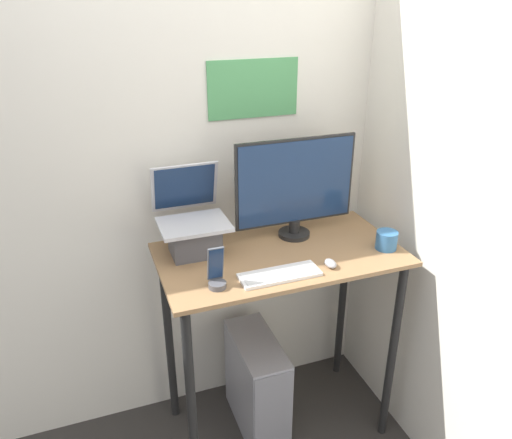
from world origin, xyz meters
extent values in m
cube|color=silver|center=(0.00, 0.67, 1.30)|extent=(6.00, 0.05, 2.60)
cube|color=#4C9959|center=(0.00, 0.64, 1.68)|extent=(0.43, 0.01, 0.26)
cube|color=silver|center=(0.63, 0.00, 1.30)|extent=(0.05, 6.00, 2.60)
cube|color=#936D47|center=(0.00, 0.29, 1.01)|extent=(1.08, 0.59, 0.02)
cylinder|color=black|center=(-0.49, 0.05, 0.50)|extent=(0.04, 0.04, 1.00)
cylinder|color=black|center=(0.49, 0.05, 0.50)|extent=(0.04, 0.04, 1.00)
cylinder|color=black|center=(-0.49, 0.54, 0.50)|extent=(0.04, 0.04, 1.00)
cylinder|color=black|center=(0.49, 0.54, 0.50)|extent=(0.04, 0.04, 1.00)
cube|color=#4C4C51|center=(-0.36, 0.42, 1.09)|extent=(0.21, 0.16, 0.13)
cube|color=#B7B7BC|center=(-0.36, 0.42, 1.16)|extent=(0.30, 0.23, 0.02)
cube|color=#B7B7BC|center=(-0.36, 0.57, 1.28)|extent=(0.30, 0.08, 0.23)
cube|color=navy|center=(-0.36, 0.56, 1.29)|extent=(0.27, 0.06, 0.20)
cylinder|color=black|center=(0.13, 0.43, 1.03)|extent=(0.15, 0.15, 0.02)
cylinder|color=black|center=(0.13, 0.43, 1.07)|extent=(0.05, 0.05, 0.06)
cube|color=black|center=(0.13, 0.43, 1.29)|extent=(0.58, 0.01, 0.40)
cube|color=navy|center=(0.13, 0.42, 1.29)|extent=(0.55, 0.01, 0.38)
cube|color=white|center=(-0.08, 0.11, 1.03)|extent=(0.34, 0.12, 0.01)
cube|color=silver|center=(-0.08, 0.11, 1.04)|extent=(0.31, 0.10, 0.00)
ellipsoid|color=#99999E|center=(0.15, 0.10, 1.04)|extent=(0.04, 0.07, 0.03)
cylinder|color=#4C4C51|center=(-0.34, 0.11, 1.03)|extent=(0.07, 0.07, 0.02)
cube|color=#4C515B|center=(-0.34, 0.13, 1.12)|extent=(0.06, 0.04, 0.15)
cube|color=navy|center=(-0.34, 0.12, 1.12)|extent=(0.06, 0.03, 0.14)
cube|color=gray|center=(-0.10, 0.33, 0.26)|extent=(0.20, 0.46, 0.53)
cube|color=slate|center=(-0.10, 0.10, 0.26)|extent=(0.19, 0.01, 0.50)
cylinder|color=#336699|center=(0.46, 0.17, 1.06)|extent=(0.10, 0.10, 0.08)
camera|label=1|loc=(-0.77, -1.51, 2.08)|focal=35.00mm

